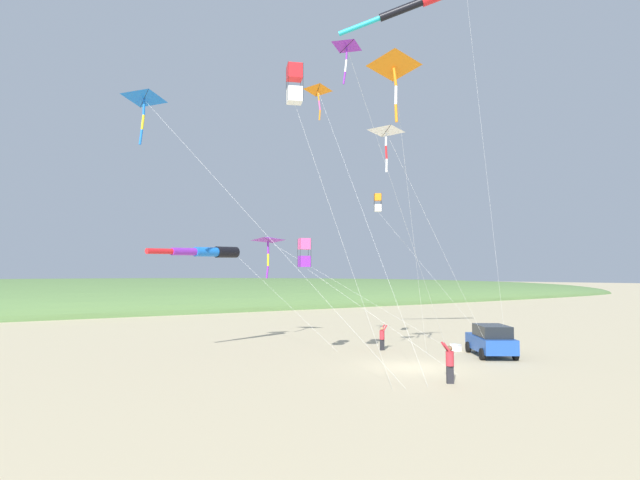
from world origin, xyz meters
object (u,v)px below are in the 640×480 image
(kite_delta_red_high_left, at_px, (268,240))
(kite_box_striped_overhead, at_px, (304,253))
(parked_car, at_px, (491,340))
(kite_box_small_distant, at_px, (295,84))
(kite_delta_green_low_center, at_px, (386,132))
(kite_delta_long_streamer_left, at_px, (144,99))
(cooler_box, at_px, (456,347))
(kite_windsock_checkered_midright, at_px, (421,2))
(kite_box_white_trailing, at_px, (378,203))
(person_child_green_jacket, at_px, (382,336))
(kite_windsock_long_streamer_right, at_px, (208,252))
(person_adult_flyer, at_px, (450,361))
(kite_delta_magenta_far_left, at_px, (318,91))
(kite_delta_orange_high_right, at_px, (394,68))
(kite_delta_black_fish_shape, at_px, (347,49))

(kite_delta_red_high_left, height_order, kite_box_striped_overhead, kite_delta_red_high_left)
(parked_car, bearing_deg, kite_box_small_distant, 99.08)
(kite_delta_green_low_center, bearing_deg, kite_delta_long_streamer_left, 60.81)
(kite_box_small_distant, bearing_deg, cooler_box, -70.96)
(kite_windsock_checkered_midright, xyz_separation_m, kite_delta_red_high_left, (12.25, 3.79, -13.63))
(kite_box_white_trailing, bearing_deg, kite_box_striped_overhead, 102.64)
(cooler_box, distance_m, kite_box_striped_overhead, 11.79)
(kite_box_striped_overhead, bearing_deg, kite_delta_green_low_center, -154.83)
(parked_car, height_order, cooler_box, parked_car)
(person_child_green_jacket, distance_m, kite_box_white_trailing, 8.66)
(kite_box_white_trailing, relative_size, kite_windsock_long_streamer_right, 0.91)
(person_adult_flyer, relative_size, kite_box_white_trailing, 0.18)
(person_adult_flyer, distance_m, kite_delta_long_streamer_left, 19.51)
(kite_delta_green_low_center, distance_m, kite_delta_magenta_far_left, 5.31)
(person_adult_flyer, relative_size, kite_delta_orange_high_right, 0.12)
(kite_windsock_long_streamer_right, height_order, kite_delta_green_low_center, kite_delta_green_low_center)
(person_adult_flyer, relative_size, kite_box_striped_overhead, 0.23)
(kite_delta_long_streamer_left, bearing_deg, kite_windsock_checkered_midright, -107.28)
(kite_windsock_checkered_midright, bearing_deg, kite_delta_green_low_center, 110.08)
(parked_car, distance_m, kite_delta_black_fish_shape, 18.69)
(kite_box_small_distant, relative_size, kite_box_white_trailing, 1.33)
(kite_windsock_long_streamer_right, distance_m, kite_delta_green_low_center, 13.61)
(kite_windsock_long_streamer_right, relative_size, kite_delta_orange_high_right, 0.73)
(kite_box_white_trailing, xyz_separation_m, kite_delta_black_fish_shape, (-9.13, 9.02, 4.82))
(kite_delta_long_streamer_left, bearing_deg, kite_box_white_trailing, -89.81)
(kite_delta_long_streamer_left, bearing_deg, kite_delta_green_low_center, -119.19)
(kite_delta_long_streamer_left, relative_size, kite_delta_magenta_far_left, 0.90)
(person_adult_flyer, relative_size, kite_windsock_checkered_midright, 0.08)
(kite_box_small_distant, relative_size, kite_delta_magenta_far_left, 0.86)
(kite_delta_black_fish_shape, height_order, kite_windsock_long_streamer_right, kite_delta_black_fish_shape)
(person_adult_flyer, distance_m, kite_box_striped_overhead, 10.21)
(parked_car, height_order, kite_delta_black_fish_shape, kite_delta_black_fish_shape)
(kite_delta_long_streamer_left, bearing_deg, parked_car, -107.41)
(kite_delta_long_streamer_left, relative_size, kite_delta_green_low_center, 1.13)
(person_adult_flyer, distance_m, kite_delta_orange_high_right, 13.85)
(person_adult_flyer, xyz_separation_m, kite_delta_red_high_left, (17.63, 0.05, 6.33))
(kite_box_white_trailing, bearing_deg, person_adult_flyer, 157.51)
(kite_box_white_trailing, bearing_deg, parked_car, -148.57)
(cooler_box, relative_size, kite_box_striped_overhead, 0.08)
(kite_delta_orange_high_right, bearing_deg, kite_windsock_checkered_midright, -56.03)
(parked_car, bearing_deg, kite_windsock_long_streamer_right, 51.30)
(person_adult_flyer, height_order, kite_box_small_distant, kite_box_small_distant)
(kite_delta_orange_high_right, bearing_deg, kite_box_striped_overhead, 8.44)
(kite_delta_green_low_center, xyz_separation_m, kite_box_striped_overhead, (4.61, 2.17, -6.17))
(kite_delta_magenta_far_left, bearing_deg, kite_delta_green_low_center, -158.04)
(person_child_green_jacket, height_order, kite_box_small_distant, kite_box_small_distant)
(kite_delta_green_low_center, bearing_deg, kite_windsock_checkered_midright, -69.92)
(person_adult_flyer, distance_m, kite_box_white_trailing, 13.79)
(parked_car, xyz_separation_m, kite_windsock_checkered_midright, (1.30, 4.03, 20.00))
(kite_delta_green_low_center, height_order, kite_delta_orange_high_right, kite_delta_orange_high_right)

